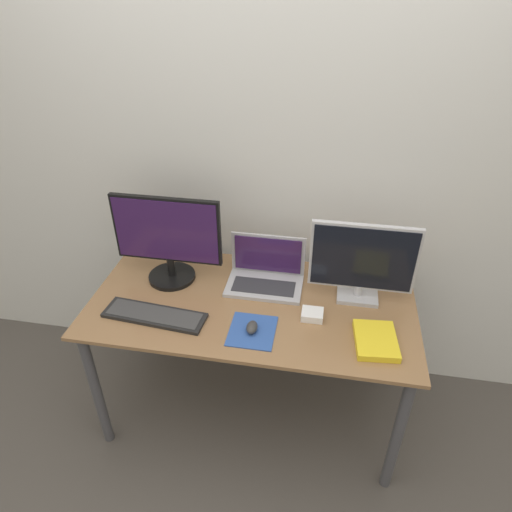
# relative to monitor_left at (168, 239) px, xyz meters

# --- Properties ---
(ground_plane) EXTENTS (12.00, 12.00, 0.00)m
(ground_plane) POSITION_rel_monitor_left_xyz_m (0.42, -0.49, -0.96)
(ground_plane) COLOR #4C4742
(wall_back) EXTENTS (7.00, 0.05, 2.50)m
(wall_back) POSITION_rel_monitor_left_xyz_m (0.42, 0.32, 0.29)
(wall_back) COLOR silver
(wall_back) RESTS_ON ground_plane
(desk) EXTENTS (1.48, 0.74, 0.73)m
(desk) POSITION_rel_monitor_left_xyz_m (0.42, -0.12, -0.33)
(desk) COLOR olive
(desk) RESTS_ON ground_plane
(monitor_left) EXTENTS (0.51, 0.23, 0.43)m
(monitor_left) POSITION_rel_monitor_left_xyz_m (0.00, 0.00, 0.00)
(monitor_left) COLOR black
(monitor_left) RESTS_ON desk
(monitor_right) EXTENTS (0.47, 0.13, 0.38)m
(monitor_right) POSITION_rel_monitor_left_xyz_m (0.89, 0.00, -0.02)
(monitor_right) COLOR #B2B2B7
(monitor_right) RESTS_ON desk
(laptop) EXTENTS (0.36, 0.22, 0.23)m
(laptop) POSITION_rel_monitor_left_xyz_m (0.46, 0.04, -0.17)
(laptop) COLOR #ADADB2
(laptop) RESTS_ON desk
(keyboard) EXTENTS (0.46, 0.17, 0.02)m
(keyboard) POSITION_rel_monitor_left_xyz_m (0.02, -0.29, -0.21)
(keyboard) COLOR black
(keyboard) RESTS_ON desk
(mousepad) EXTENTS (0.19, 0.21, 0.00)m
(mousepad) POSITION_rel_monitor_left_xyz_m (0.46, -0.31, -0.22)
(mousepad) COLOR #2D519E
(mousepad) RESTS_ON desk
(mouse) EXTENTS (0.05, 0.08, 0.04)m
(mouse) POSITION_rel_monitor_left_xyz_m (0.46, -0.31, -0.20)
(mouse) COLOR #333333
(mouse) RESTS_ON mousepad
(book) EXTENTS (0.19, 0.23, 0.03)m
(book) POSITION_rel_monitor_left_xyz_m (0.97, -0.29, -0.21)
(book) COLOR yellow
(book) RESTS_ON desk
(power_brick) EXTENTS (0.09, 0.08, 0.03)m
(power_brick) POSITION_rel_monitor_left_xyz_m (0.70, -0.18, -0.21)
(power_brick) COLOR white
(power_brick) RESTS_ON desk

